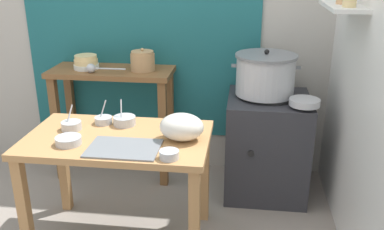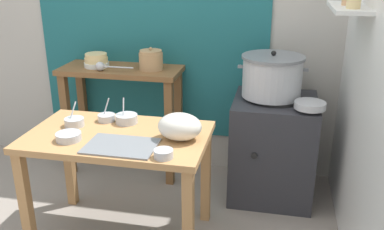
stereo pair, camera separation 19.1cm
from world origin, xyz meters
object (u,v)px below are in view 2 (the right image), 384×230
Objects in this scene: prep_bowl_3 at (69,136)px; prep_bowl_0 at (74,122)px; wide_pan at (310,105)px; plastic_bag at (180,127)px; ladle at (102,66)px; prep_bowl_4 at (127,118)px; prep_bowl_2 at (163,153)px; stove_block at (273,147)px; bowl_stack_enamel at (96,60)px; serving_tray at (121,146)px; prep_bowl_1 at (106,117)px; prep_table at (118,150)px; clay_pot at (151,60)px; steamer_pot at (272,76)px; back_shelf_table at (122,94)px.

prep_bowl_0 is at bearing 107.84° from prep_bowl_3.
wide_pan is at bearing 17.94° from prep_bowl_0.
ladle is at bearing 136.72° from plastic_bag.
plastic_bag is at bearing -144.68° from wide_pan.
prep_bowl_4 is (0.24, 0.33, 0.01)m from prep_bowl_3.
prep_bowl_2 and prep_bowl_3 have the same top height.
stove_block is 1.53m from bowl_stack_enamel.
bowl_stack_enamel is 0.75× the size of plastic_bag.
stove_block is 1.28m from serving_tray.
serving_tray is 0.29m from prep_bowl_2.
prep_bowl_1 is (0.35, -0.67, -0.21)m from bowl_stack_enamel.
serving_tray is 0.46m from prep_bowl_0.
prep_bowl_0 is at bearing 154.59° from prep_bowl_2.
plastic_bag is at bearing -19.52° from prep_bowl_1.
prep_bowl_4 is (-0.93, -0.55, 0.37)m from stove_block.
prep_table is 2.75× the size of serving_tray.
ladle reaches higher than prep_bowl_0.
clay_pot reaches higher than prep_bowl_0.
ladle reaches higher than prep_table.
prep_bowl_2 is (-0.79, -0.79, -0.06)m from wide_pan.
prep_bowl_2 is at bearing -10.12° from prep_bowl_3.
steamer_pot is at bearing -6.75° from clay_pot.
serving_tray is 1.28m from wide_pan.
prep_bowl_0 is (-0.31, 0.06, 0.14)m from prep_table.
clay_pot is 1.22× the size of prep_bowl_0.
back_shelf_table is 6.32× the size of prep_bowl_0.
clay_pot reaches higher than prep_bowl_4.
clay_pot is 1.05m from prep_bowl_3.
prep_table is 7.43× the size of prep_bowl_3.
prep_table is 4.24× the size of plastic_bag.
prep_bowl_4 is at bearing 104.97° from serving_tray.
prep_bowl_4 is at bearing -147.53° from steamer_pot.
wide_pan is at bearing -39.16° from steamer_pot.
prep_table is 7.24× the size of prep_bowl_0.
bowl_stack_enamel reaches higher than serving_tray.
prep_bowl_2 is (0.36, -0.25, 0.14)m from prep_table.
steamer_pot reaches higher than serving_tray.
prep_bowl_4 is at bearing -66.93° from back_shelf_table.
clay_pot is 1.23× the size of prep_bowl_1.
plastic_bag is at bearing -44.15° from bowl_stack_enamel.
prep_bowl_2 is at bearing -96.65° from plastic_bag.
prep_bowl_4 is (-0.01, 0.18, 0.14)m from prep_table.
back_shelf_table reaches higher than prep_bowl_3.
prep_bowl_4 is at bearing 21.24° from prep_bowl_0.
clay_pot is at bearing 172.36° from stove_block.
prep_table is at bearing 117.49° from serving_tray.
wide_pan is at bearing 15.03° from prep_bowl_1.
serving_tray is at bearing -130.94° from steamer_pot.
back_shelf_table is 3.17× the size of ladle.
prep_bowl_2 is at bearing -117.65° from steamer_pot.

